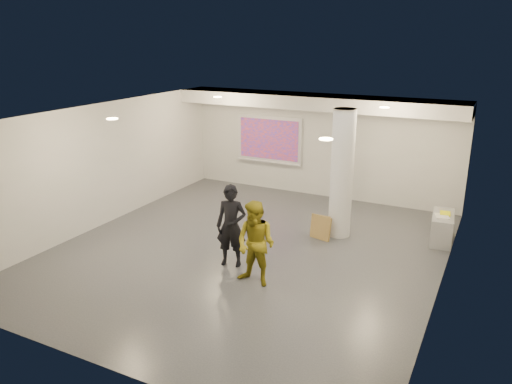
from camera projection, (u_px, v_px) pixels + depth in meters
The scene contains 20 objects.
floor at pixel (248, 251), 10.99m from camera, with size 8.00×9.00×0.01m, color #393B40.
ceiling at pixel (247, 115), 10.09m from camera, with size 8.00×9.00×0.01m, color silver.
wall_back at pixel (320, 145), 14.37m from camera, with size 8.00×0.01×3.00m, color silver.
wall_front at pixel (92, 272), 6.71m from camera, with size 8.00×0.01×3.00m, color silver.
wall_left at pixel (104, 165), 12.26m from camera, with size 0.01×9.00×3.00m, color silver.
wall_right at pixel (447, 215), 8.82m from camera, with size 0.01×9.00×3.00m, color silver.
soffit_band at pixel (315, 102), 13.50m from camera, with size 8.00×1.10×0.36m, color silver.
downlight_nw at pixel (218, 97), 13.17m from camera, with size 0.22×0.22×0.02m, color beige.
downlight_ne at pixel (384, 107), 11.28m from camera, with size 0.22×0.22×0.02m, color beige.
downlight_sw at pixel (112, 119), 9.76m from camera, with size 0.22×0.22×0.02m, color beige.
downlight_se at pixel (326, 139), 7.87m from camera, with size 0.22×0.22×0.02m, color beige.
column at pixel (342, 174), 11.43m from camera, with size 0.52×0.52×3.00m, color silver.
projection_screen at pixel (269, 140), 15.01m from camera, with size 2.10×0.13×1.42m.
credenza at pixel (442, 228), 11.42m from camera, with size 0.46×1.11×0.65m, color gray.
papers_stack at pixel (442, 216), 11.20m from camera, with size 0.29×0.37×0.02m, color white.
postit_pad at pixel (445, 213), 11.36m from camera, with size 0.22×0.31×0.03m, color #F4F809.
cardboard_back at pixel (320, 226), 11.75m from camera, with size 0.47×0.04×0.51m, color olive.
cardboard_front at pixel (321, 228), 11.56m from camera, with size 0.51×0.05×0.56m, color olive.
woman at pixel (231, 226), 10.10m from camera, with size 0.62×0.41×1.71m, color black.
man at pixel (256, 244), 9.31m from camera, with size 0.80×0.62×1.64m, color olive.
Camera 1 is at (4.71, -8.92, 4.56)m, focal length 35.00 mm.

